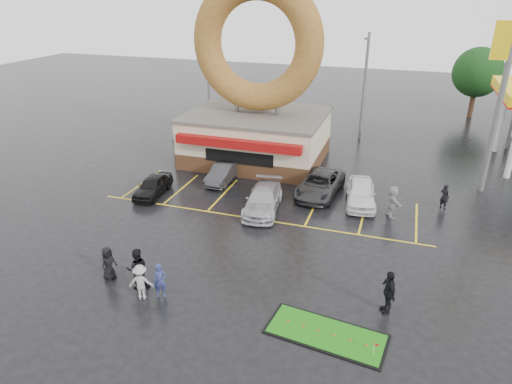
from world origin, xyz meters
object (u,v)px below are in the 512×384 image
(shell_sign, at_px, (505,78))
(car_silver, at_px, (263,200))
(streetlight_left, at_px, (208,77))
(streetlight_mid, at_px, (364,84))
(car_white, at_px, (361,193))
(person_blue, at_px, (160,281))
(car_dgrey, at_px, (223,173))
(car_black, at_px, (153,186))
(dumpster, at_px, (187,148))
(donut_shop, at_px, (257,103))
(car_grey, at_px, (320,184))
(putting_green, at_px, (326,334))
(person_cameraman, at_px, (388,292))

(shell_sign, xyz_separation_m, car_silver, (-12.86, -7.34, -6.68))
(streetlight_left, height_order, streetlight_mid, same)
(car_white, bearing_deg, person_blue, -128.54)
(car_dgrey, xyz_separation_m, car_silver, (3.97, -3.34, 0.07))
(car_black, relative_size, dumpster, 2.06)
(donut_shop, bearing_deg, car_silver, -69.29)
(dumpster, bearing_deg, shell_sign, -4.51)
(car_grey, height_order, dumpster, car_grey)
(car_black, bearing_deg, streetlight_mid, 51.41)
(dumpster, xyz_separation_m, putting_green, (14.23, -16.91, -0.61))
(car_black, relative_size, car_silver, 0.77)
(car_white, relative_size, person_cameraman, 2.25)
(car_silver, height_order, dumpster, car_silver)
(dumpster, bearing_deg, streetlight_left, 96.24)
(shell_sign, bearing_deg, streetlight_mid, 135.27)
(car_black, height_order, car_silver, car_silver)
(person_blue, bearing_deg, streetlight_left, 82.55)
(car_white, bearing_deg, putting_green, -97.43)
(donut_shop, relative_size, person_cameraman, 6.95)
(shell_sign, xyz_separation_m, person_cameraman, (-5.15, -14.72, -6.41))
(putting_green, bearing_deg, donut_shop, 116.02)
(streetlight_left, height_order, car_white, streetlight_left)
(streetlight_mid, xyz_separation_m, car_grey, (-1.06, -12.92, -4.07))
(shell_sign, relative_size, streetlight_left, 1.18)
(car_black, bearing_deg, person_cameraman, -29.65)
(car_silver, bearing_deg, streetlight_left, 116.06)
(car_black, relative_size, person_blue, 2.32)
(shell_sign, height_order, dumpster, shell_sign)
(streetlight_left, relative_size, person_blue, 5.63)
(car_grey, height_order, car_white, car_white)
(putting_green, bearing_deg, car_dgrey, 126.50)
(car_silver, bearing_deg, shell_sign, 22.19)
(streetlight_mid, bearing_deg, person_blue, -102.21)
(putting_green, bearing_deg, car_silver, 120.27)
(car_dgrey, distance_m, putting_green, 16.09)
(car_grey, xyz_separation_m, putting_green, (2.80, -12.93, -0.67))
(person_blue, distance_m, dumpster, 18.13)
(dumpster, bearing_deg, person_cameraman, -46.54)
(streetlight_mid, bearing_deg, car_dgrey, -121.22)
(car_silver, xyz_separation_m, person_blue, (-1.70, -9.42, 0.10))
(shell_sign, relative_size, car_silver, 2.21)
(streetlight_left, bearing_deg, car_white, -38.74)
(shell_sign, distance_m, car_grey, 12.72)
(donut_shop, bearing_deg, car_white, -32.95)
(donut_shop, xyz_separation_m, car_white, (8.62, -5.58, -3.72))
(person_blue, height_order, person_cameraman, person_cameraman)
(car_black, distance_m, car_dgrey, 4.90)
(streetlight_left, height_order, putting_green, streetlight_left)
(streetlight_mid, relative_size, car_silver, 1.88)
(car_silver, bearing_deg, streetlight_mid, 69.11)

